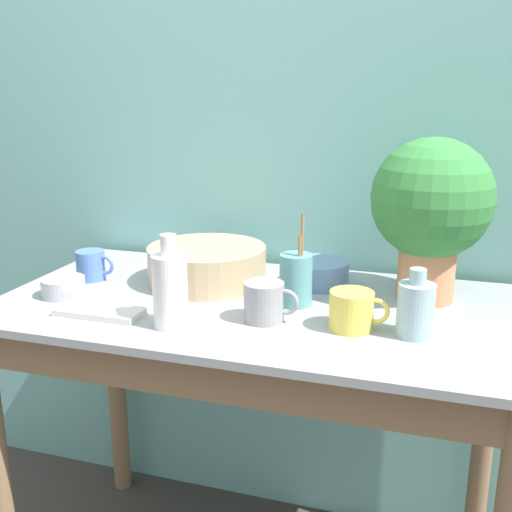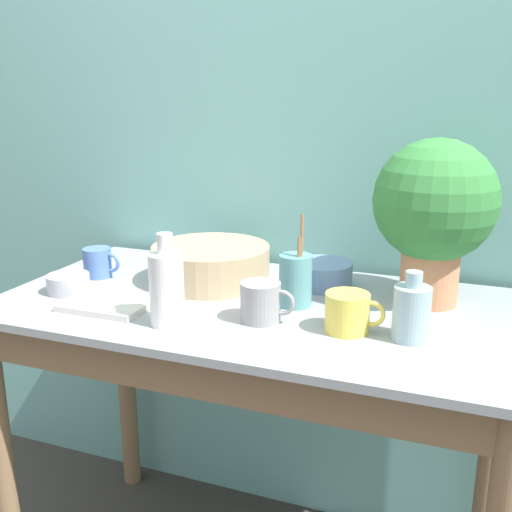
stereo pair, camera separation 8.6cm
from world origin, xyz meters
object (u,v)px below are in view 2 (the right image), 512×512
Objects in this scene: mug_blue at (98,262)px; mug_yellow at (348,313)px; bowl_wash_large at (211,264)px; tray_board at (106,305)px; mug_grey at (261,302)px; potted_plant at (435,208)px; utensil_cup at (296,280)px; bottle_tall at (167,287)px; bowl_small_steel at (68,283)px; bottle_short at (412,312)px; bowl_small_blue at (322,274)px.

mug_yellow is (0.75, -0.15, 0.00)m from mug_blue.
bowl_wash_large is at bearing 12.88° from mug_blue.
tray_board is at bearing -118.06° from bowl_wash_large.
potted_plant is at bearing 37.26° from mug_grey.
utensil_cup reaches higher than mug_grey.
bottle_tall is 0.38m from bowl_small_steel.
mug_grey is 0.39m from tray_board.
potted_plant is at bearing 87.17° from bottle_short.
bowl_wash_large is 0.33m from mug_grey.
bottle_tall reaches higher than mug_grey.
mug_blue reaches higher than bowl_small_steel.
potted_plant is 0.93m from mug_blue.
bowl_wash_large is 0.32m from tray_board.
potted_plant is 0.48m from mug_grey.
potted_plant is 1.92× the size of bottle_tall.
bowl_wash_large reaches higher than mug_blue.
bowl_small_steel is (-0.88, 0.00, -0.04)m from bottle_short.
bowl_small_steel is (-0.61, -0.29, -0.01)m from bowl_small_blue.
bottle_tall is 0.21m from tray_board.
bowl_small_blue is (0.07, 0.30, -0.01)m from mug_grey.
mug_blue is 0.69× the size of bowl_small_blue.
bowl_small_steel is at bearing -145.27° from bowl_wash_large.
mug_blue is 0.54× the size of tray_board.
mug_yellow is at bearing -0.19° from bowl_small_steel.
bottle_tall is at bearing -146.35° from potted_plant.
tray_board is (0.16, -0.07, -0.02)m from bowl_small_steel.
bowl_wash_large is at bearing 34.73° from bowl_small_steel.
mug_yellow is 0.32m from bowl_small_blue.
bowl_small_blue is 0.18m from utensil_cup.
mug_blue is 0.60m from utensil_cup.
utensil_cup reaches higher than tray_board.
bottle_short is 0.40m from bowl_small_blue.
tray_board is (-0.38, -0.06, -0.04)m from mug_grey.
utensil_cup is (0.28, -0.10, 0.01)m from bowl_wash_large.
bowl_small_blue is (-0.28, 0.03, -0.21)m from potted_plant.
mug_grey reaches higher than bowl_small_blue.
potted_plant reaches higher than utensil_cup.
utensil_cup is 0.47m from tray_board.
tray_board is (-0.15, -0.28, -0.04)m from bowl_wash_large.
mug_yellow reaches higher than bowl_small_blue.
bowl_small_blue is at bearing 56.79° from bottle_tall.
bottle_short is 0.65× the size of utensil_cup.
mug_grey is (-0.20, -0.01, 0.00)m from mug_yellow.
bottle_tall is 0.22m from mug_grey.
bowl_small_blue is at bearing 77.70° from mug_grey.
potted_plant is 0.35m from bowl_small_blue.
bottle_short is 0.14m from mug_yellow.
mug_blue is 0.87× the size of mug_grey.
tray_board is at bearing -141.86° from bowl_small_blue.
utensil_cup is at bearing -155.60° from potted_plant.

